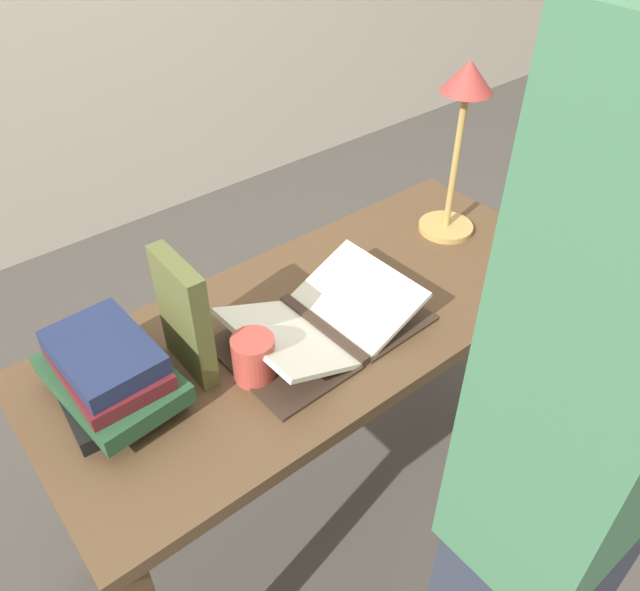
{
  "coord_description": "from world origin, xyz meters",
  "views": [
    {
      "loc": [
        -0.7,
        -0.85,
        1.7
      ],
      "look_at": [
        -0.02,
        -0.02,
        0.82
      ],
      "focal_mm": 35.0,
      "sensor_mm": 36.0,
      "label": 1
    }
  ],
  "objects_px": {
    "open_book": "(323,323)",
    "reading_lamp": "(462,118)",
    "book_standing_upright": "(184,317)",
    "coffee_mug": "(254,357)",
    "book_stack_tall": "(110,373)",
    "person_reader": "(566,496)"
  },
  "relations": [
    {
      "from": "book_stack_tall",
      "to": "reading_lamp",
      "type": "height_order",
      "value": "reading_lamp"
    },
    {
      "from": "coffee_mug",
      "to": "person_reader",
      "type": "bearing_deg",
      "value": -76.53
    },
    {
      "from": "person_reader",
      "to": "book_stack_tall",
      "type": "bearing_deg",
      "value": -61.45
    },
    {
      "from": "book_standing_upright",
      "to": "reading_lamp",
      "type": "height_order",
      "value": "reading_lamp"
    },
    {
      "from": "open_book",
      "to": "coffee_mug",
      "type": "bearing_deg",
      "value": -178.19
    },
    {
      "from": "coffee_mug",
      "to": "person_reader",
      "type": "height_order",
      "value": "person_reader"
    },
    {
      "from": "book_stack_tall",
      "to": "book_standing_upright",
      "type": "bearing_deg",
      "value": -5.42
    },
    {
      "from": "reading_lamp",
      "to": "coffee_mug",
      "type": "distance_m",
      "value": 0.79
    },
    {
      "from": "open_book",
      "to": "book_stack_tall",
      "type": "distance_m",
      "value": 0.46
    },
    {
      "from": "book_stack_tall",
      "to": "person_reader",
      "type": "height_order",
      "value": "person_reader"
    },
    {
      "from": "reading_lamp",
      "to": "person_reader",
      "type": "xyz_separation_m",
      "value": [
        -0.58,
        -0.74,
        -0.18
      ]
    },
    {
      "from": "book_stack_tall",
      "to": "book_standing_upright",
      "type": "distance_m",
      "value": 0.18
    },
    {
      "from": "reading_lamp",
      "to": "person_reader",
      "type": "height_order",
      "value": "person_reader"
    },
    {
      "from": "book_standing_upright",
      "to": "coffee_mug",
      "type": "height_order",
      "value": "book_standing_upright"
    },
    {
      "from": "book_standing_upright",
      "to": "person_reader",
      "type": "relative_size",
      "value": 0.15
    },
    {
      "from": "open_book",
      "to": "reading_lamp",
      "type": "height_order",
      "value": "reading_lamp"
    },
    {
      "from": "book_standing_upright",
      "to": "reading_lamp",
      "type": "distance_m",
      "value": 0.84
    },
    {
      "from": "book_standing_upright",
      "to": "coffee_mug",
      "type": "distance_m",
      "value": 0.16
    },
    {
      "from": "open_book",
      "to": "reading_lamp",
      "type": "relative_size",
      "value": 1.0
    },
    {
      "from": "book_stack_tall",
      "to": "book_standing_upright",
      "type": "relative_size",
      "value": 1.15
    },
    {
      "from": "open_book",
      "to": "reading_lamp",
      "type": "bearing_deg",
      "value": 9.85
    },
    {
      "from": "coffee_mug",
      "to": "reading_lamp",
      "type": "bearing_deg",
      "value": 9.6
    }
  ]
}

